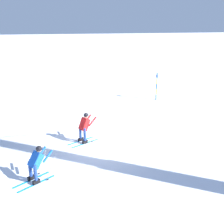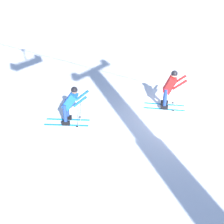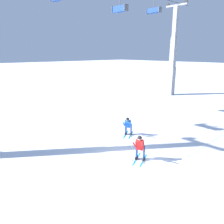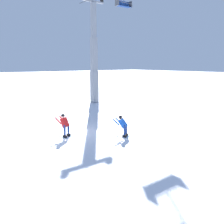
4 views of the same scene
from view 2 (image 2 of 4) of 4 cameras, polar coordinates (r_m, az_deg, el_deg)
The scene contains 3 objects.
ground_plane at distance 11.06m, azimuth 14.47°, elevation -0.69°, with size 260.00×260.00×0.00m, color white.
skier_carving_main at distance 11.10m, azimuth 11.56°, elevation 5.04°, with size 1.65×1.20×1.68m.
skier_distant_uphill at distance 9.97m, azimuth -8.33°, elevation 1.89°, with size 1.70×1.36×1.56m.
Camera 2 is at (-3.06, 9.15, 5.41)m, focal length 45.51 mm.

